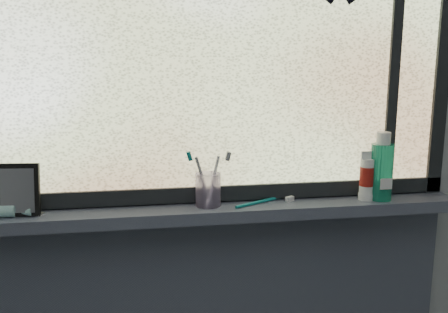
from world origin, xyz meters
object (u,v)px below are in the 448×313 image
vanity_mirror (18,190)px  toothbrush_cup (208,190)px  mouthwash_bottle (382,166)px  cream_tube (367,174)px

vanity_mirror → toothbrush_cup: 0.58m
mouthwash_bottle → vanity_mirror: bearing=179.4°
vanity_mirror → mouthwash_bottle: size_ratio=0.85×
vanity_mirror → toothbrush_cup: size_ratio=1.50×
vanity_mirror → cream_tube: (1.11, -0.01, 0.01)m
cream_tube → mouthwash_bottle: bearing=-5.3°
toothbrush_cup → cream_tube: bearing=-1.5°
toothbrush_cup → cream_tube: (0.53, -0.01, 0.03)m
vanity_mirror → cream_tube: size_ratio=1.35×
cream_tube → toothbrush_cup: bearing=178.5°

